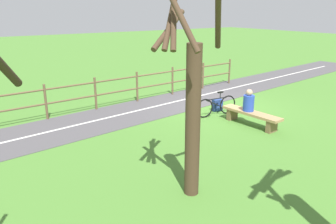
# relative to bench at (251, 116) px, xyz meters

# --- Properties ---
(ground_plane) EXTENTS (80.00, 80.00, 0.00)m
(ground_plane) POSITION_rel_bench_xyz_m (1.97, -0.56, -0.32)
(ground_plane) COLOR #477A2D
(paved_path) EXTENTS (6.57, 36.05, 0.02)m
(paved_path) POSITION_rel_bench_xyz_m (3.23, 3.44, -0.31)
(paved_path) COLOR #4C494C
(paved_path) RESTS_ON ground_plane
(path_centre_line) EXTENTS (3.76, 31.80, 0.00)m
(path_centre_line) POSITION_rel_bench_xyz_m (3.23, 3.44, -0.30)
(path_centre_line) COLOR silver
(path_centre_line) RESTS_ON paved_path
(bench) EXTENTS (2.08, 0.58, 0.45)m
(bench) POSITION_rel_bench_xyz_m (0.00, 0.00, 0.00)
(bench) COLOR #A88456
(bench) RESTS_ON ground_plane
(person_seated) EXTENTS (0.37, 0.37, 0.70)m
(person_seated) POSITION_rel_bench_xyz_m (0.14, 0.01, 0.43)
(person_seated) COLOR #2847B7
(person_seated) RESTS_ON bench
(bicycle) EXTENTS (0.22, 1.63, 0.84)m
(bicycle) POSITION_rel_bench_xyz_m (1.38, 0.23, 0.03)
(bicycle) COLOR black
(bicycle) RESTS_ON ground_plane
(backpack) EXTENTS (0.29, 0.38, 0.43)m
(backpack) POSITION_rel_bench_xyz_m (1.76, -0.18, -0.11)
(backpack) COLOR navy
(backpack) RESTS_ON ground_plane
(fence_roadside) EXTENTS (1.07, 14.44, 1.21)m
(fence_roadside) POSITION_rel_bench_xyz_m (4.37, 3.39, 0.39)
(fence_roadside) COLOR brown
(fence_roadside) RESTS_ON ground_plane
(tree_far_right) EXTENTS (1.38, 1.37, 4.07)m
(tree_far_right) POSITION_rel_bench_xyz_m (-2.09, 4.11, 1.58)
(tree_far_right) COLOR #473323
(tree_far_right) RESTS_ON ground_plane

